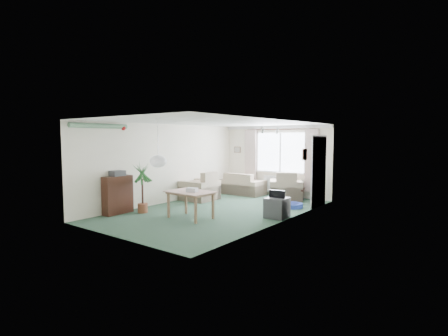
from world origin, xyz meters
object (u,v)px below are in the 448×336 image
Objects in this scene: houseplant at (142,188)px; tv_cube at (277,208)px; armchair_corner at (286,185)px; dining_table at (191,205)px; pet_bed at (292,205)px; armchair_left at (200,186)px; coffee_table at (290,194)px; bookshelf at (118,195)px; sofa at (243,184)px.

tv_cube is at bearing 27.62° from houseplant.
armchair_corner reaches higher than dining_table.
pet_bed is at bearing 94.61° from armchair_corner.
armchair_corner is at bearing 124.52° from pet_bed.
armchair_left reaches higher than coffee_table.
pet_bed is (0.76, -1.11, -0.39)m from armchair_corner.
sofa is at bearing 77.06° from bookshelf.
dining_table is 3.08m from pet_bed.
dining_table is 1.91× the size of tv_cube.
tv_cube reaches higher than pet_bed.
coffee_table is 1.17m from pet_bed.
houseplant is at bearing -133.50° from pet_bed.
bookshelf is at bearing -133.09° from pet_bed.
bookshelf is 0.75× the size of houseplant.
armchair_left is at bearing 8.98° from armchair_corner.
sofa is at bearing -30.76° from armchair_corner.
bookshelf is at bearing -9.02° from armchair_left.
armchair_left is 3.29m from tv_cube.
houseplant is (0.07, -2.37, 0.20)m from armchair_left.
houseplant is 2.10× the size of pet_bed.
armchair_corner is at bearing 156.21° from coffee_table.
armchair_corner reaches higher than coffee_table.
houseplant is 1.26× the size of dining_table.
houseplant is at bearing -0.57° from armchair_left.
pet_bed is at bearing 155.57° from sofa.
sofa is 4.01m from dining_table.
bookshelf is (-2.71, -4.51, 0.30)m from coffee_table.
armchair_corner is 5.24m from bookshelf.
bookshelf reaches higher than coffee_table.
pet_bed is (3.27, 3.49, -0.43)m from bookshelf.
dining_table is at bearing 34.04° from armchair_left.
houseplant is at bearing 46.78° from bookshelf.
coffee_table is at bearing 126.30° from armchair_corner.
dining_table is 1.67× the size of pet_bed.
coffee_table is (0.20, -0.09, -0.26)m from armchair_corner.
armchair_left is 0.97× the size of dining_table.
sofa is 1.48× the size of armchair_left.
bookshelf reaches higher than armchair_left.
sofa reaches higher than pet_bed.
armchair_corner is 2.78m from armchair_left.
dining_table is (-0.63, -3.84, -0.13)m from armchair_corner.
sofa is 2.75× the size of tv_cube.
houseplant reaches higher than armchair_corner.
pet_bed is at bearing 44.08° from bookshelf.
armchair_left is 2.90m from coffee_table.
bookshelf is 1.58× the size of pet_bed.
houseplant is at bearing -155.83° from tv_cube.
armchair_left is at bearing 163.64° from tv_cube.
dining_table is at bearing 105.71° from sofa.
dining_table is (1.47, 0.28, -0.33)m from houseplant.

